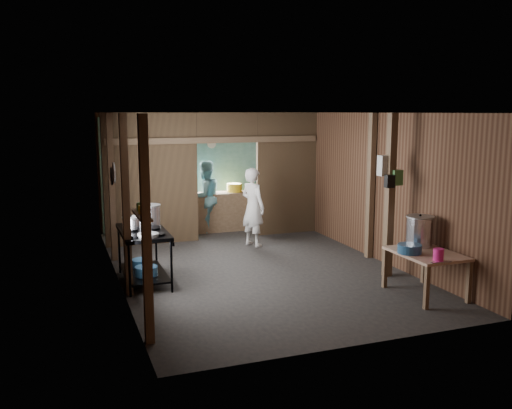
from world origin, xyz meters
name	(u,v)px	position (x,y,z in m)	size (l,w,h in m)	color
floor	(252,266)	(0.00, 0.00, 0.00)	(4.50, 7.00, 0.00)	black
ceiling	(252,113)	(0.00, 0.00, 2.60)	(4.50, 7.00, 0.00)	#45413C
wall_back	(200,170)	(0.00, 3.50, 1.30)	(4.50, 0.00, 2.60)	brown
wall_front	(359,234)	(0.00, -3.50, 1.30)	(4.50, 0.00, 2.60)	brown
wall_left	(115,198)	(-2.25, 0.00, 1.30)	(0.00, 7.00, 2.60)	brown
wall_right	(368,185)	(2.25, 0.00, 1.30)	(0.00, 7.00, 2.60)	brown
partition_left	(151,179)	(-1.32, 2.20, 1.30)	(1.85, 0.10, 2.60)	brown
partition_right	(286,174)	(1.57, 2.20, 1.30)	(1.35, 0.10, 2.60)	brown
partition_header	(227,127)	(0.25, 2.20, 2.30)	(1.30, 0.10, 0.60)	brown
turquoise_panel	(201,173)	(0.00, 3.44, 1.25)	(4.40, 0.06, 2.50)	#6C9F9C
back_counter	(220,211)	(0.30, 2.95, 0.42)	(1.20, 0.50, 0.85)	brown
wall_clock	(212,144)	(0.25, 3.40, 1.90)	(0.20, 0.20, 0.03)	silver
post_left_a	(146,232)	(-2.18, -2.60, 1.30)	(0.10, 0.12, 2.60)	brown
post_left_b	(126,206)	(-2.18, -0.80, 1.30)	(0.10, 0.12, 2.60)	brown
post_left_c	(112,188)	(-2.18, 1.20, 1.30)	(0.10, 0.12, 2.60)	brown
post_right	(371,186)	(2.18, -0.20, 1.30)	(0.10, 0.12, 2.60)	brown
post_free	(390,196)	(1.85, -1.30, 1.30)	(0.12, 0.12, 2.60)	brown
cross_beam	(216,140)	(0.00, 2.15, 2.05)	(4.40, 0.12, 0.12)	brown
pan_lid_big	(114,173)	(-2.21, 0.40, 1.65)	(0.34, 0.34, 0.03)	gray
pan_lid_small	(112,176)	(-2.21, 0.80, 1.55)	(0.30, 0.30, 0.03)	black
wall_shelf	(142,215)	(-2.15, -2.10, 1.40)	(0.14, 0.80, 0.03)	brown
jar_white	(145,213)	(-2.15, -2.35, 1.47)	(0.07, 0.07, 0.10)	silver
jar_yellow	(142,210)	(-2.15, -2.10, 1.47)	(0.08, 0.08, 0.10)	gold
jar_green	(139,207)	(-2.15, -1.88, 1.47)	(0.06, 0.06, 0.10)	#407A3B
bag_white	(386,166)	(1.80, -1.22, 1.78)	(0.22, 0.15, 0.32)	silver
bag_green	(397,178)	(1.92, -1.36, 1.60)	(0.16, 0.12, 0.24)	#407A3B
bag_black	(390,181)	(1.78, -1.38, 1.55)	(0.14, 0.10, 0.20)	black
gas_range	(144,256)	(-1.88, -0.29, 0.41)	(0.72, 1.40, 0.82)	black
prep_table	(425,274)	(1.83, -2.30, 0.32)	(0.78, 1.07, 0.63)	tan
stove_pot_large	(150,215)	(-1.71, 0.07, 0.98)	(0.35, 0.35, 0.35)	silver
stove_pot_med	(131,224)	(-2.05, -0.24, 0.92)	(0.27, 0.27, 0.23)	silver
frying_pan	(148,235)	(-1.88, -0.78, 0.85)	(0.31, 0.53, 0.07)	gray
blue_tub_front	(146,271)	(-1.88, -0.49, 0.23)	(0.34, 0.34, 0.14)	navy
blue_tub_back	(142,263)	(-1.88, 0.00, 0.22)	(0.32, 0.32, 0.13)	navy
stock_pot	(420,232)	(1.95, -1.95, 0.85)	(0.41, 0.41, 0.48)	silver
wash_basin	(410,249)	(1.57, -2.25, 0.70)	(0.34, 0.34, 0.13)	navy
pink_bucket	(438,255)	(1.69, -2.73, 0.72)	(0.14, 0.14, 0.17)	#EE2388
knife	(441,262)	(1.67, -2.82, 0.64)	(0.30, 0.04, 0.01)	silver
yellow_tub	(234,188)	(0.64, 2.95, 0.94)	(0.34, 0.34, 0.19)	gold
cook	(253,207)	(0.51, 1.36, 0.77)	(0.56, 0.37, 1.54)	white
worker_back	(205,197)	(-0.05, 2.89, 0.78)	(0.76, 0.59, 1.57)	#629AA2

